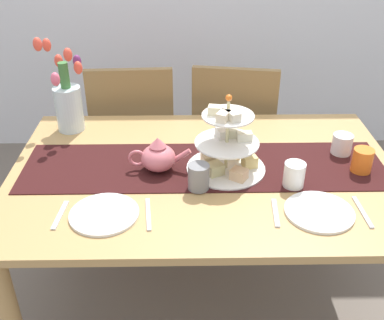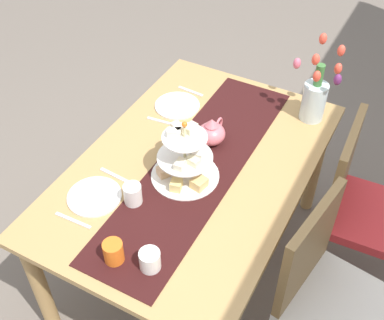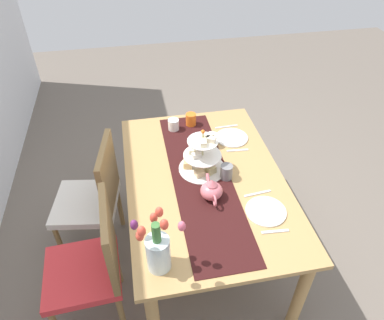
# 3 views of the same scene
# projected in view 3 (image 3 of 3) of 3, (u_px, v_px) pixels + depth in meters

# --- Properties ---
(ground_plane) EXTENTS (8.00, 8.00, 0.00)m
(ground_plane) POSITION_uv_depth(u_px,v_px,m) (203.00, 248.00, 2.70)
(ground_plane) COLOR #6B6056
(dining_table) EXTENTS (1.48, 0.98, 0.72)m
(dining_table) POSITION_uv_depth(u_px,v_px,m) (204.00, 189.00, 2.30)
(dining_table) COLOR tan
(dining_table) RESTS_ON ground_plane
(chair_left) EXTENTS (0.44, 0.44, 0.91)m
(chair_left) POSITION_uv_depth(u_px,v_px,m) (93.00, 263.00, 2.01)
(chair_left) COLOR olive
(chair_left) RESTS_ON ground_plane
(chair_right) EXTENTS (0.48, 0.48, 0.91)m
(chair_right) POSITION_uv_depth(u_px,v_px,m) (95.00, 196.00, 2.42)
(chair_right) COLOR olive
(chair_right) RESTS_ON ground_plane
(table_runner) EXTENTS (1.39, 0.36, 0.00)m
(table_runner) POSITION_uv_depth(u_px,v_px,m) (201.00, 178.00, 2.23)
(table_runner) COLOR black
(table_runner) RESTS_ON dining_table
(tiered_cake_stand) EXTENTS (0.30, 0.30, 0.30)m
(tiered_cake_stand) POSITION_uv_depth(u_px,v_px,m) (202.00, 158.00, 2.24)
(tiered_cake_stand) COLOR beige
(tiered_cake_stand) RESTS_ON table_runner
(teapot) EXTENTS (0.24, 0.13, 0.14)m
(teapot) POSITION_uv_depth(u_px,v_px,m) (212.00, 190.00, 2.07)
(teapot) COLOR #D66B75
(teapot) RESTS_ON table_runner
(tulip_vase) EXTENTS (0.18, 0.24, 0.42)m
(tulip_vase) POSITION_uv_depth(u_px,v_px,m) (158.00, 248.00, 1.66)
(tulip_vase) COLOR silver
(tulip_vase) RESTS_ON dining_table
(cream_jug) EXTENTS (0.08, 0.08, 0.08)m
(cream_jug) POSITION_uv_depth(u_px,v_px,m) (174.00, 125.00, 2.61)
(cream_jug) COLOR white
(cream_jug) RESTS_ON dining_table
(dinner_plate_left) EXTENTS (0.23, 0.23, 0.01)m
(dinner_plate_left) POSITION_uv_depth(u_px,v_px,m) (266.00, 211.00, 2.01)
(dinner_plate_left) COLOR white
(dinner_plate_left) RESTS_ON dining_table
(fork_left) EXTENTS (0.03, 0.15, 0.01)m
(fork_left) POSITION_uv_depth(u_px,v_px,m) (275.00, 231.00, 1.91)
(fork_left) COLOR silver
(fork_left) RESTS_ON dining_table
(knife_left) EXTENTS (0.03, 0.17, 0.01)m
(knife_left) POSITION_uv_depth(u_px,v_px,m) (257.00, 193.00, 2.13)
(knife_left) COLOR silver
(knife_left) RESTS_ON dining_table
(dinner_plate_right) EXTENTS (0.23, 0.23, 0.01)m
(dinner_plate_right) POSITION_uv_depth(u_px,v_px,m) (232.00, 138.00, 2.55)
(dinner_plate_right) COLOR white
(dinner_plate_right) RESTS_ON dining_table
(fork_right) EXTENTS (0.03, 0.15, 0.01)m
(fork_right) POSITION_uv_depth(u_px,v_px,m) (237.00, 150.00, 2.44)
(fork_right) COLOR silver
(fork_right) RESTS_ON dining_table
(knife_right) EXTENTS (0.02, 0.17, 0.01)m
(knife_right) POSITION_uv_depth(u_px,v_px,m) (226.00, 127.00, 2.66)
(knife_right) COLOR silver
(knife_right) RESTS_ON dining_table
(mug_grey) EXTENTS (0.08, 0.08, 0.09)m
(mug_grey) POSITION_uv_depth(u_px,v_px,m) (226.00, 172.00, 2.20)
(mug_grey) COLOR slate
(mug_grey) RESTS_ON table_runner
(mug_white_text) EXTENTS (0.08, 0.08, 0.09)m
(mug_white_text) POSITION_uv_depth(u_px,v_px,m) (212.00, 140.00, 2.46)
(mug_white_text) COLOR white
(mug_white_text) RESTS_ON dining_table
(mug_orange) EXTENTS (0.08, 0.08, 0.09)m
(mug_orange) POSITION_uv_depth(u_px,v_px,m) (191.00, 120.00, 2.65)
(mug_orange) COLOR orange
(mug_orange) RESTS_ON dining_table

